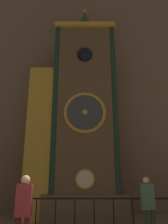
# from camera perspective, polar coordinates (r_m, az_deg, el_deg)

# --- Properties ---
(cathedral_back_wall) EXTENTS (24.00, 0.32, 13.34)m
(cathedral_back_wall) POSITION_cam_1_polar(r_m,az_deg,el_deg) (12.08, -2.59, 8.02)
(cathedral_back_wall) COLOR #7A6656
(cathedral_back_wall) RESTS_ON ground_plane
(clock_tower) EXTENTS (4.12, 1.80, 10.11)m
(clock_tower) POSITION_cam_1_polar(r_m,az_deg,el_deg) (9.81, -2.06, -1.22)
(clock_tower) COLOR brown
(clock_tower) RESTS_ON ground_plane
(railing_fence) EXTENTS (4.78, 0.05, 0.99)m
(railing_fence) POSITION_cam_1_polar(r_m,az_deg,el_deg) (7.35, 2.43, -24.88)
(railing_fence) COLOR black
(railing_fence) RESTS_ON ground_plane
(visitor_near) EXTENTS (0.35, 0.23, 1.64)m
(visitor_near) POSITION_cam_1_polar(r_m,az_deg,el_deg) (5.35, -15.73, -22.67)
(visitor_near) COLOR #461518
(visitor_near) RESTS_ON ground_plane
(visitor_far) EXTENTS (0.35, 0.23, 1.61)m
(visitor_far) POSITION_cam_1_polar(r_m,az_deg,el_deg) (6.58, 16.08, -21.64)
(visitor_far) COLOR #213427
(visitor_far) RESTS_ON ground_plane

